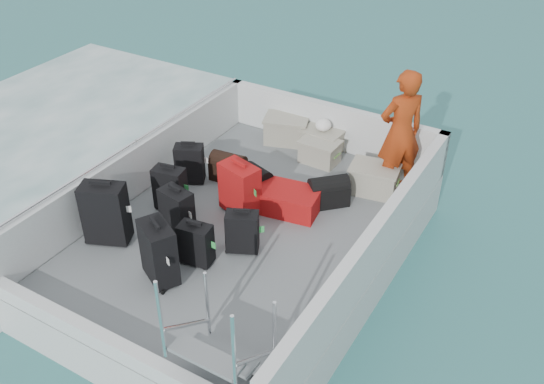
% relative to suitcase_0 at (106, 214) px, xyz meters
% --- Properties ---
extents(ground, '(160.00, 160.00, 0.00)m').
position_rel_suitcase_0_xyz_m(ground, '(1.29, 1.11, -1.02)').
color(ground, '#1D6465').
rests_on(ground, ground).
extents(wake_foam, '(10.00, 10.00, 0.00)m').
position_rel_suitcase_0_xyz_m(wake_foam, '(-3.51, 1.11, -1.02)').
color(wake_foam, white).
rests_on(wake_foam, ground).
extents(ferry_hull, '(3.60, 5.00, 0.60)m').
position_rel_suitcase_0_xyz_m(ferry_hull, '(1.29, 1.11, -0.72)').
color(ferry_hull, silver).
rests_on(ferry_hull, ground).
extents(deck, '(3.30, 4.70, 0.02)m').
position_rel_suitcase_0_xyz_m(deck, '(1.29, 1.11, -0.41)').
color(deck, slate).
rests_on(deck, ferry_hull).
extents(deck_fittings, '(3.60, 5.00, 0.90)m').
position_rel_suitcase_0_xyz_m(deck_fittings, '(1.64, 0.79, -0.03)').
color(deck_fittings, silver).
rests_on(deck_fittings, deck).
extents(suitcase_0, '(0.60, 0.48, 0.80)m').
position_rel_suitcase_0_xyz_m(suitcase_0, '(0.00, 0.00, 0.00)').
color(suitcase_0, black).
rests_on(suitcase_0, deck).
extents(suitcase_1, '(0.44, 0.30, 0.61)m').
position_rel_suitcase_0_xyz_m(suitcase_1, '(0.23, 0.93, -0.10)').
color(suitcase_1, black).
rests_on(suitcase_1, deck).
extents(suitcase_2, '(0.46, 0.39, 0.57)m').
position_rel_suitcase_0_xyz_m(suitcase_2, '(0.04, 1.60, -0.12)').
color(suitcase_2, black).
rests_on(suitcase_2, deck).
extents(suitcase_3, '(0.56, 0.48, 0.74)m').
position_rel_suitcase_0_xyz_m(suitcase_3, '(1.00, -0.22, -0.03)').
color(suitcase_3, black).
rests_on(suitcase_3, deck).
extents(suitcase_4, '(0.45, 0.32, 0.62)m').
position_rel_suitcase_0_xyz_m(suitcase_4, '(0.63, 0.57, -0.09)').
color(suitcase_4, black).
rests_on(suitcase_4, deck).
extents(suitcase_5, '(0.57, 0.43, 0.70)m').
position_rel_suitcase_0_xyz_m(suitcase_5, '(1.05, 1.34, -0.05)').
color(suitcase_5, '#B8160E').
rests_on(suitcase_5, deck).
extents(suitcase_6, '(0.41, 0.28, 0.53)m').
position_rel_suitcase_0_xyz_m(suitcase_6, '(1.18, 0.21, -0.14)').
color(suitcase_6, black).
rests_on(suitcase_6, deck).
extents(suitcase_7, '(0.44, 0.37, 0.55)m').
position_rel_suitcase_0_xyz_m(suitcase_7, '(1.52, 0.67, -0.13)').
color(suitcase_7, black).
rests_on(suitcase_7, deck).
extents(suitcase_8, '(0.87, 0.64, 0.31)m').
position_rel_suitcase_0_xyz_m(suitcase_8, '(1.59, 1.69, -0.25)').
color(suitcase_8, '#B8160E').
rests_on(suitcase_8, deck).
extents(duffel_0, '(0.52, 0.35, 0.32)m').
position_rel_suitcase_0_xyz_m(duffel_0, '(0.47, 1.92, -0.24)').
color(duffel_0, black).
rests_on(duffel_0, deck).
extents(duffel_1, '(0.48, 0.42, 0.32)m').
position_rel_suitcase_0_xyz_m(duffel_1, '(1.01, 1.82, -0.24)').
color(duffel_1, black).
rests_on(duffel_1, deck).
extents(duffel_2, '(0.58, 0.58, 0.32)m').
position_rel_suitcase_0_xyz_m(duffel_2, '(1.97, 2.09, -0.24)').
color(duffel_2, black).
rests_on(duffel_2, deck).
extents(crate_0, '(0.75, 0.62, 0.39)m').
position_rel_suitcase_0_xyz_m(crate_0, '(0.64, 3.31, -0.21)').
color(crate_0, '#ACA996').
rests_on(crate_0, deck).
extents(crate_1, '(0.55, 0.39, 0.33)m').
position_rel_suitcase_0_xyz_m(crate_1, '(1.37, 3.01, -0.24)').
color(crate_1, '#ACA996').
rests_on(crate_1, deck).
extents(crate_2, '(0.58, 0.41, 0.34)m').
position_rel_suitcase_0_xyz_m(crate_2, '(1.27, 3.31, -0.23)').
color(crate_2, '#ACA996').
rests_on(crate_2, deck).
extents(crate_3, '(0.68, 0.52, 0.38)m').
position_rel_suitcase_0_xyz_m(crate_3, '(2.38, 2.68, -0.21)').
color(crate_3, '#ACA996').
rests_on(crate_3, deck).
extents(yellow_bag, '(0.28, 0.26, 0.22)m').
position_rel_suitcase_0_xyz_m(yellow_bag, '(2.40, 3.31, -0.29)').
color(yellow_bag, yellow).
rests_on(yellow_bag, deck).
extents(white_bag, '(0.24, 0.24, 0.18)m').
position_rel_suitcase_0_xyz_m(white_bag, '(1.27, 3.31, 0.03)').
color(white_bag, white).
rests_on(white_bag, crate_2).
extents(passenger, '(0.75, 0.77, 1.76)m').
position_rel_suitcase_0_xyz_m(passenger, '(2.59, 2.90, 0.48)').
color(passenger, '#DE4514').
rests_on(passenger, deck).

